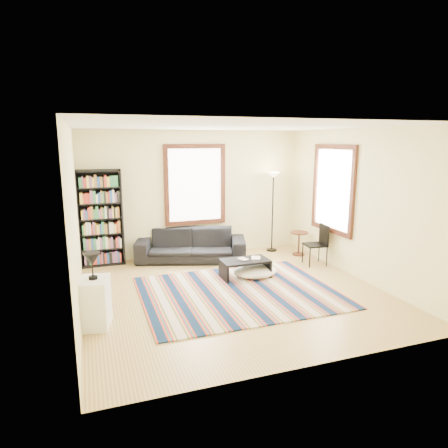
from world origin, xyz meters
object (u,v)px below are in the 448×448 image
object	(u,v)px
floor_cushion	(255,271)
coffee_table	(245,269)
sofa	(191,245)
white_cabinet	(95,303)
floor_lamp	(273,212)
dog	(97,288)
side_table	(299,243)
folding_chair	(315,245)
bookshelf	(100,218)

from	to	relation	value
floor_cushion	coffee_table	bearing A→B (deg)	178.20
coffee_table	floor_cushion	size ratio (longest dim) A/B	1.05
sofa	white_cabinet	bearing A→B (deg)	-110.14
coffee_table	floor_lamp	size ratio (longest dim) A/B	0.48
sofa	floor_lamp	size ratio (longest dim) A/B	1.26
white_cabinet	dog	xyz separation A→B (m)	(0.05, 0.76, -0.07)
coffee_table	side_table	size ratio (longest dim) A/B	1.67
coffee_table	white_cabinet	world-z (taller)	white_cabinet
white_cabinet	dog	bearing A→B (deg)	98.41
coffee_table	folding_chair	world-z (taller)	folding_chair
bookshelf	folding_chair	world-z (taller)	bookshelf
coffee_table	side_table	world-z (taller)	side_table
floor_lamp	folding_chair	size ratio (longest dim) A/B	2.16
floor_lamp	sofa	bearing A→B (deg)	-177.13
coffee_table	side_table	xyz separation A→B (m)	(1.75, 1.04, 0.09)
sofa	folding_chair	world-z (taller)	folding_chair
folding_chair	floor_cushion	bearing A→B (deg)	-162.58
floor_lamp	dog	world-z (taller)	floor_lamp
folding_chair	dog	xyz separation A→B (m)	(-4.40, -0.71, -0.15)
floor_lamp	folding_chair	world-z (taller)	floor_lamp
folding_chair	dog	bearing A→B (deg)	-164.65
sofa	bookshelf	xyz separation A→B (m)	(-1.85, 0.27, 0.66)
sofa	dog	distance (m)	2.77
side_table	dog	size ratio (longest dim) A/B	0.96
folding_chair	white_cabinet	world-z (taller)	folding_chair
folding_chair	side_table	bearing A→B (deg)	92.37
sofa	folding_chair	distance (m)	2.65
dog	side_table	bearing A→B (deg)	24.23
bookshelf	side_table	xyz separation A→B (m)	(4.27, -0.70, -0.73)
coffee_table	floor_lamp	bearing A→B (deg)	49.87
side_table	sofa	bearing A→B (deg)	169.99
side_table	dog	xyz separation A→B (m)	(-4.45, -1.46, 0.01)
coffee_table	dog	size ratio (longest dim) A/B	1.59
folding_chair	white_cabinet	bearing A→B (deg)	-155.57
side_table	floor_cushion	bearing A→B (deg)	-145.70
floor_cushion	side_table	world-z (taller)	side_table
bookshelf	dog	size ratio (longest dim) A/B	3.54
bookshelf	floor_lamp	size ratio (longest dim) A/B	1.08
dog	coffee_table	bearing A→B (deg)	14.87
floor_cushion	dog	distance (m)	2.94
bookshelf	side_table	bearing A→B (deg)	-9.28
side_table	folding_chair	size ratio (longest dim) A/B	0.63
folding_chair	white_cabinet	size ratio (longest dim) A/B	1.23
floor_cushion	floor_lamp	xyz separation A→B (m)	(1.11, 1.58, 0.82)
floor_cushion	sofa	bearing A→B (deg)	120.86
side_table	dog	bearing A→B (deg)	-161.77
bookshelf	coffee_table	xyz separation A→B (m)	(2.52, -1.74, -0.82)
coffee_table	dog	distance (m)	2.73
floor_cushion	dog	bearing A→B (deg)	-171.88
floor_cushion	floor_lamp	distance (m)	2.10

